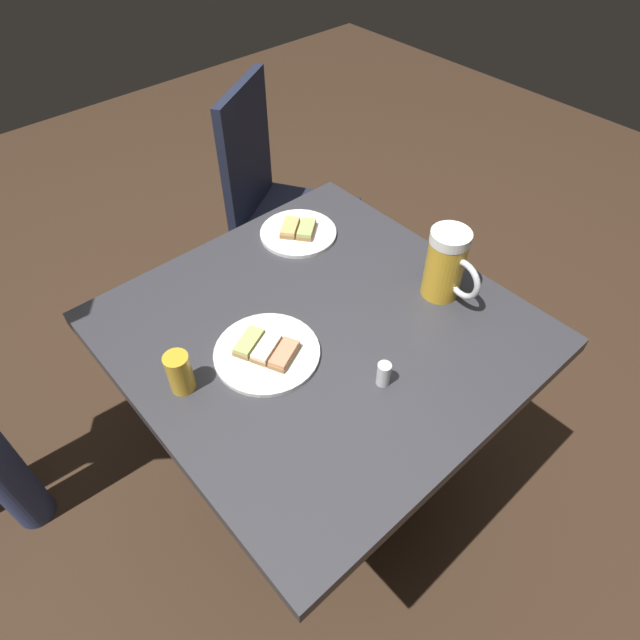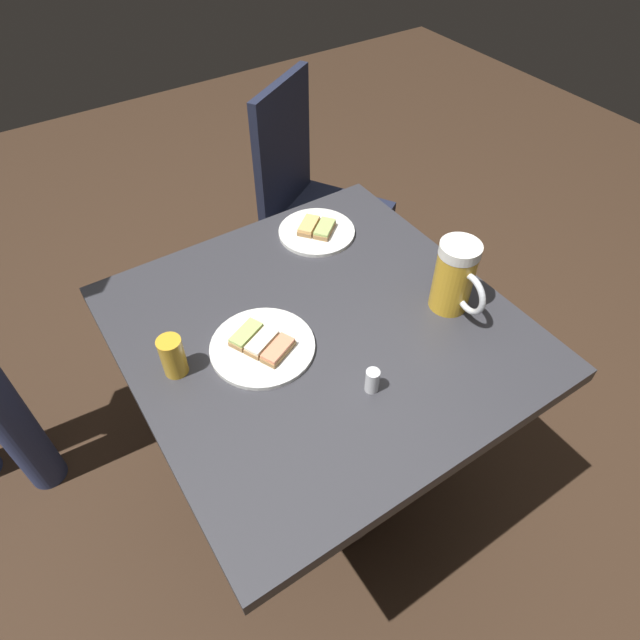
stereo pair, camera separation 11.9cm
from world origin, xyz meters
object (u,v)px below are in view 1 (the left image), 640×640
Objects in this scene: plate_near at (267,352)px; salt_shaker at (384,374)px; beer_glass_small at (180,373)px; plate_far at (298,232)px; beer_mug at (447,265)px; cafe_chair at (277,201)px.

plate_near is 4.13× the size of salt_shaker.
salt_shaker is at bearing 140.03° from beer_glass_small.
plate_far is 0.55m from beer_glass_small.
plate_near is 1.29× the size of beer_mug.
beer_glass_small reaches higher than plate_near.
plate_near is at bearing -58.67° from salt_shaker.
plate_near is 0.42m from plate_far.
beer_glass_small is (0.18, -0.04, 0.04)m from plate_near.
beer_glass_small is 1.69× the size of salt_shaker.
beer_mug is at bearing -162.62° from salt_shaker.
plate_near is 1.12× the size of plate_far.
plate_far is (-0.32, -0.27, -0.00)m from plate_near.
salt_shaker is at bearing 121.33° from plate_near.
salt_shaker is at bearing 33.32° from cafe_chair.
salt_shaker reaches higher than plate_far.
salt_shaker is (0.29, 0.09, -0.06)m from beer_mug.
plate_near is 2.45× the size of beer_glass_small.
cafe_chair is at bearing -115.28° from salt_shaker.
cafe_chair is (-0.24, -0.41, -0.22)m from plate_far.
beer_mug is 1.89× the size of beer_glass_small.
salt_shaker is 1.02m from cafe_chair.
plate_far is 0.52m from cafe_chair.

